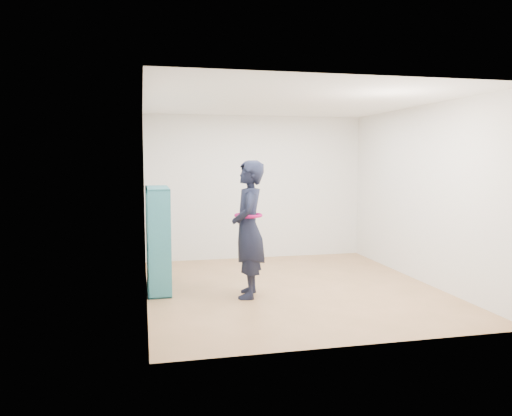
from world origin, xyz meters
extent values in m
plane|color=#987145|center=(0.00, 0.00, 0.00)|extent=(4.50, 4.50, 0.00)
plane|color=white|center=(0.00, 0.00, 2.60)|extent=(4.50, 4.50, 0.00)
cube|color=silver|center=(-2.00, 0.00, 1.30)|extent=(0.02, 4.50, 2.60)
cube|color=silver|center=(2.00, 0.00, 1.30)|extent=(0.02, 4.50, 2.60)
cube|color=silver|center=(0.00, 2.25, 1.30)|extent=(4.00, 0.02, 2.60)
cube|color=silver|center=(0.00, -2.25, 1.30)|extent=(4.00, 0.02, 2.60)
cube|color=teal|center=(-1.83, -0.16, 0.72)|extent=(0.31, 0.02, 1.43)
cube|color=teal|center=(-1.83, 0.89, 0.72)|extent=(0.31, 0.02, 1.43)
cube|color=teal|center=(-1.83, 0.37, 0.01)|extent=(0.31, 1.07, 0.02)
cube|color=teal|center=(-1.83, 0.37, 1.42)|extent=(0.31, 1.07, 0.02)
cube|color=teal|center=(-1.98, 0.37, 0.72)|extent=(0.02, 1.07, 1.43)
cube|color=teal|center=(-1.83, 0.20, 0.72)|extent=(0.29, 0.02, 1.39)
cube|color=teal|center=(-1.83, 0.54, 0.72)|extent=(0.29, 0.02, 1.39)
cube|color=teal|center=(-1.83, 0.37, 0.37)|extent=(0.29, 1.03, 0.02)
cube|color=teal|center=(-1.83, 0.37, 0.72)|extent=(0.29, 1.03, 0.02)
cube|color=teal|center=(-1.83, 0.37, 1.06)|extent=(0.29, 1.03, 0.02)
cube|color=beige|center=(-1.82, 0.02, 0.07)|extent=(0.20, 0.13, 0.08)
cube|color=black|center=(-1.81, -0.03, 0.48)|extent=(0.16, 0.14, 0.20)
cube|color=maroon|center=(-1.81, -0.03, 0.83)|extent=(0.16, 0.14, 0.20)
cube|color=silver|center=(-1.82, 0.02, 1.10)|extent=(0.20, 0.13, 0.05)
cube|color=navy|center=(-1.81, 0.32, 0.16)|extent=(0.16, 0.14, 0.24)
cube|color=brown|center=(-1.81, 0.32, 0.49)|extent=(0.16, 0.14, 0.23)
cube|color=#BFB28C|center=(-1.82, 0.36, 0.76)|extent=(0.20, 0.13, 0.08)
cube|color=#26594C|center=(-1.81, 0.32, 1.19)|extent=(0.16, 0.14, 0.23)
cube|color=beige|center=(-1.81, 0.66, 0.13)|extent=(0.16, 0.14, 0.19)
cube|color=black|center=(-1.82, 0.70, 0.41)|extent=(0.20, 0.13, 0.05)
cube|color=maroon|center=(-1.81, 0.66, 0.83)|extent=(0.16, 0.14, 0.21)
cube|color=silver|center=(-1.81, 0.66, 1.20)|extent=(0.16, 0.14, 0.24)
imported|color=black|center=(-0.68, -0.29, 0.90)|extent=(0.57, 0.74, 1.80)
torus|color=#A30C54|center=(-0.68, -0.29, 1.09)|extent=(0.45, 0.45, 0.04)
cube|color=silver|center=(-0.79, -0.18, 1.02)|extent=(0.03, 0.09, 0.14)
cube|color=black|center=(-0.79, -0.18, 1.02)|extent=(0.03, 0.09, 0.13)
camera|label=1|loc=(-2.03, -6.64, 1.82)|focal=35.00mm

